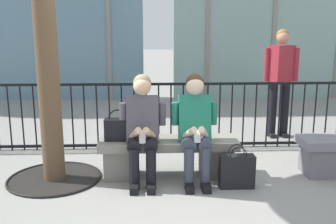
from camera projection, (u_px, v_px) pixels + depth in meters
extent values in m
plane|color=gray|center=(168.00, 175.00, 4.49)|extent=(60.00, 60.00, 0.00)
cube|color=gray|center=(168.00, 143.00, 4.40)|extent=(1.60, 0.44, 0.10)
cube|color=slate|center=(121.00, 162.00, 4.42)|extent=(0.36, 0.37, 0.35)
cube|color=slate|center=(216.00, 161.00, 4.47)|extent=(0.36, 0.37, 0.35)
cylinder|color=black|center=(135.00, 142.00, 4.19)|extent=(0.15, 0.40, 0.15)
cylinder|color=black|center=(134.00, 170.00, 4.05)|extent=(0.11, 0.11, 0.45)
cube|color=black|center=(134.00, 188.00, 4.03)|extent=(0.09, 0.22, 0.08)
cylinder|color=black|center=(151.00, 142.00, 4.20)|extent=(0.15, 0.40, 0.15)
cylinder|color=black|center=(151.00, 169.00, 4.06)|extent=(0.11, 0.11, 0.45)
cube|color=black|center=(151.00, 188.00, 4.04)|extent=(0.09, 0.22, 0.08)
cube|color=#4C4751|center=(143.00, 118.00, 4.28)|extent=(0.36, 0.30, 0.55)
cylinder|color=#4C4751|center=(123.00, 114.00, 4.26)|extent=(0.08, 0.08, 0.26)
cylinder|color=#DBAD89|center=(135.00, 134.00, 4.09)|extent=(0.16, 0.28, 0.20)
cylinder|color=#4C4751|center=(162.00, 114.00, 4.28)|extent=(0.08, 0.08, 0.26)
cylinder|color=#DBAD89|center=(150.00, 134.00, 4.10)|extent=(0.16, 0.28, 0.20)
cube|color=silver|center=(142.00, 137.00, 4.04)|extent=(0.07, 0.10, 0.13)
sphere|color=#DBAD89|center=(142.00, 86.00, 4.19)|extent=(0.20, 0.20, 0.20)
sphere|color=#997F59|center=(142.00, 83.00, 4.21)|extent=(0.20, 0.20, 0.20)
cylinder|color=#383D4C|center=(187.00, 142.00, 4.22)|extent=(0.15, 0.40, 0.15)
cylinder|color=#383D4C|center=(189.00, 169.00, 4.08)|extent=(0.11, 0.11, 0.45)
cube|color=black|center=(189.00, 187.00, 4.06)|extent=(0.09, 0.22, 0.08)
cylinder|color=#383D4C|center=(203.00, 141.00, 4.23)|extent=(0.15, 0.40, 0.15)
cylinder|color=#383D4C|center=(206.00, 168.00, 4.08)|extent=(0.11, 0.11, 0.45)
cube|color=black|center=(206.00, 187.00, 4.07)|extent=(0.09, 0.22, 0.08)
cube|color=#1E7259|center=(194.00, 118.00, 4.31)|extent=(0.36, 0.30, 0.55)
cylinder|color=#1E7259|center=(175.00, 114.00, 4.29)|extent=(0.08, 0.08, 0.26)
cylinder|color=beige|center=(189.00, 133.00, 4.12)|extent=(0.16, 0.28, 0.20)
cylinder|color=#1E7259|center=(214.00, 113.00, 4.31)|extent=(0.08, 0.08, 0.26)
cylinder|color=beige|center=(204.00, 133.00, 4.12)|extent=(0.16, 0.28, 0.20)
cube|color=silver|center=(197.00, 136.00, 4.07)|extent=(0.07, 0.10, 0.13)
sphere|color=beige|center=(195.00, 86.00, 4.21)|extent=(0.20, 0.20, 0.20)
sphere|color=#472816|center=(195.00, 83.00, 4.24)|extent=(0.20, 0.20, 0.20)
cube|color=black|center=(118.00, 129.00, 4.33)|extent=(0.30, 0.16, 0.25)
torus|color=black|center=(118.00, 118.00, 4.30)|extent=(0.21, 0.02, 0.21)
cube|color=black|center=(237.00, 171.00, 4.12)|extent=(0.38, 0.15, 0.37)
torus|color=black|center=(239.00, 155.00, 4.02)|extent=(0.18, 0.01, 0.18)
torus|color=black|center=(236.00, 152.00, 4.12)|extent=(0.18, 0.01, 0.18)
cylinder|color=black|center=(272.00, 109.00, 6.07)|extent=(0.13, 0.13, 0.90)
cube|color=black|center=(272.00, 135.00, 6.12)|extent=(0.09, 0.22, 0.06)
cylinder|color=black|center=(285.00, 109.00, 6.08)|extent=(0.13, 0.13, 0.90)
cube|color=black|center=(284.00, 135.00, 6.13)|extent=(0.09, 0.22, 0.06)
cube|color=maroon|center=(281.00, 63.00, 5.92)|extent=(0.44, 0.38, 0.56)
cylinder|color=maroon|center=(267.00, 65.00, 5.92)|extent=(0.08, 0.08, 0.52)
cylinder|color=maroon|center=(296.00, 65.00, 5.94)|extent=(0.08, 0.08, 0.52)
sphere|color=tan|center=(283.00, 37.00, 5.84)|extent=(0.20, 0.20, 0.20)
sphere|color=olive|center=(283.00, 35.00, 5.85)|extent=(0.20, 0.20, 0.20)
cylinder|color=black|center=(9.00, 117.00, 5.35)|extent=(0.02, 0.02, 0.96)
cylinder|color=black|center=(22.00, 117.00, 5.35)|extent=(0.02, 0.02, 0.96)
cylinder|color=black|center=(35.00, 117.00, 5.36)|extent=(0.02, 0.02, 0.96)
cylinder|color=black|center=(47.00, 117.00, 5.37)|extent=(0.02, 0.02, 0.96)
cylinder|color=black|center=(60.00, 117.00, 5.38)|extent=(0.02, 0.02, 0.96)
cylinder|color=black|center=(72.00, 117.00, 5.39)|extent=(0.02, 0.02, 0.96)
cylinder|color=black|center=(85.00, 117.00, 5.39)|extent=(0.02, 0.02, 0.96)
cylinder|color=black|center=(97.00, 116.00, 5.40)|extent=(0.02, 0.02, 0.96)
cylinder|color=black|center=(110.00, 116.00, 5.41)|extent=(0.02, 0.02, 0.96)
cylinder|color=black|center=(122.00, 116.00, 5.42)|extent=(0.02, 0.02, 0.96)
cylinder|color=black|center=(134.00, 116.00, 5.43)|extent=(0.02, 0.02, 0.96)
cylinder|color=black|center=(147.00, 116.00, 5.43)|extent=(0.02, 0.02, 0.96)
cylinder|color=black|center=(159.00, 116.00, 5.44)|extent=(0.02, 0.02, 0.96)
cylinder|color=black|center=(171.00, 116.00, 5.45)|extent=(0.02, 0.02, 0.96)
cylinder|color=black|center=(183.00, 116.00, 5.46)|extent=(0.02, 0.02, 0.96)
cylinder|color=black|center=(195.00, 115.00, 5.47)|extent=(0.02, 0.02, 0.96)
cylinder|color=black|center=(207.00, 115.00, 5.47)|extent=(0.02, 0.02, 0.96)
cylinder|color=black|center=(219.00, 115.00, 5.48)|extent=(0.02, 0.02, 0.96)
cylinder|color=black|center=(231.00, 115.00, 5.49)|extent=(0.02, 0.02, 0.96)
cylinder|color=black|center=(243.00, 115.00, 5.50)|extent=(0.02, 0.02, 0.96)
cylinder|color=black|center=(255.00, 115.00, 5.50)|extent=(0.02, 0.02, 0.96)
cylinder|color=black|center=(267.00, 115.00, 5.51)|extent=(0.02, 0.02, 0.96)
cylinder|color=black|center=(279.00, 115.00, 5.52)|extent=(0.02, 0.02, 0.96)
cylinder|color=black|center=(291.00, 114.00, 5.53)|extent=(0.02, 0.02, 0.96)
cylinder|color=black|center=(303.00, 114.00, 5.54)|extent=(0.02, 0.02, 0.96)
cylinder|color=black|center=(315.00, 114.00, 5.54)|extent=(0.02, 0.02, 0.96)
cylinder|color=black|center=(326.00, 114.00, 5.55)|extent=(0.02, 0.02, 0.96)
cube|color=black|center=(165.00, 144.00, 5.54)|extent=(7.23, 0.04, 0.04)
cube|color=black|center=(165.00, 84.00, 5.35)|extent=(7.23, 0.04, 0.04)
cylinder|color=black|center=(55.00, 178.00, 4.38)|extent=(1.04, 1.04, 0.01)
torus|color=black|center=(55.00, 178.00, 4.38)|extent=(1.07, 1.07, 0.03)
cylinder|color=brown|center=(45.00, 29.00, 4.02)|extent=(0.24, 0.24, 3.40)
cube|color=slate|center=(319.00, 160.00, 4.49)|extent=(0.36, 0.37, 0.35)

